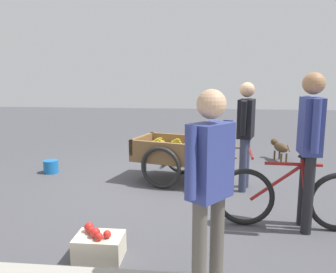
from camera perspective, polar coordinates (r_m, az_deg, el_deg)
ground_plane at (r=5.39m, az=-0.41°, el=-8.10°), size 24.00×24.00×0.00m
fruit_cart at (r=5.57m, az=0.61°, el=-2.84°), size 1.80×1.20×0.71m
vendor_person at (r=5.16m, az=12.54°, el=1.56°), size 0.29×0.55×1.57m
bicycle at (r=4.13m, az=19.36°, el=-9.35°), size 1.66×0.46×0.85m
cyclist_person at (r=3.99m, az=22.08°, el=-0.06°), size 0.23×0.56×1.71m
dog at (r=7.22m, az=17.72°, el=-1.65°), size 0.30×0.65×0.40m
plastic_bucket at (r=6.40m, az=-18.50°, el=-4.66°), size 0.25×0.25×0.22m
mixed_fruit_crate at (r=3.46m, az=-11.15°, el=-17.01°), size 0.44×0.32×0.31m
bystander_person at (r=2.60m, az=6.82°, el=-6.51°), size 0.37×0.49×1.59m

